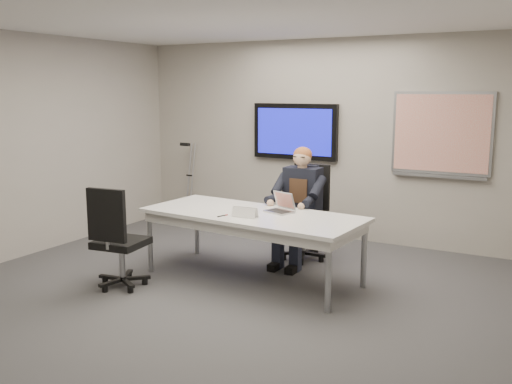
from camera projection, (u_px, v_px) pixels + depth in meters
The scene contains 14 objects.
floor at pixel (214, 302), 5.72m from camera, with size 6.00×6.00×0.02m, color #39393C.
ceiling at pixel (210, 12), 5.22m from camera, with size 6.00×6.00×0.02m, color silver.
wall_back at pixel (328, 140), 8.06m from camera, with size 6.00×0.02×2.80m, color #A7A197.
wall_left at pixel (5, 148), 6.90m from camera, with size 0.02×6.00×2.80m, color #A7A197.
conference_table at pixel (252, 221), 6.30m from camera, with size 2.53×1.21×0.76m.
tv_display at pixel (295, 132), 8.23m from camera, with size 1.30×0.09×0.80m.
whiteboard at pixel (441, 135), 7.27m from camera, with size 1.25×0.08×1.10m.
office_chair_far at pixel (305, 230), 7.14m from camera, with size 0.56×0.56×1.18m.
office_chair_near at pixel (119, 257), 6.07m from camera, with size 0.59×0.59×1.11m.
seated_person at pixel (296, 218), 6.87m from camera, with size 0.44×0.75×1.42m.
crutch at pixel (190, 181), 9.10m from camera, with size 0.18×0.31×1.31m, color #A1A3A9, non-canonical shape.
laptop at pixel (281, 207), 6.35m from camera, with size 0.35×0.37×0.21m.
name_tent at pixel (245, 212), 6.07m from camera, with size 0.28×0.08×0.11m, color white, non-canonical shape.
pen at pixel (223, 216), 6.12m from camera, with size 0.01×0.01×0.15m, color black.
Camera 1 is at (3.00, -4.55, 2.10)m, focal length 40.00 mm.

